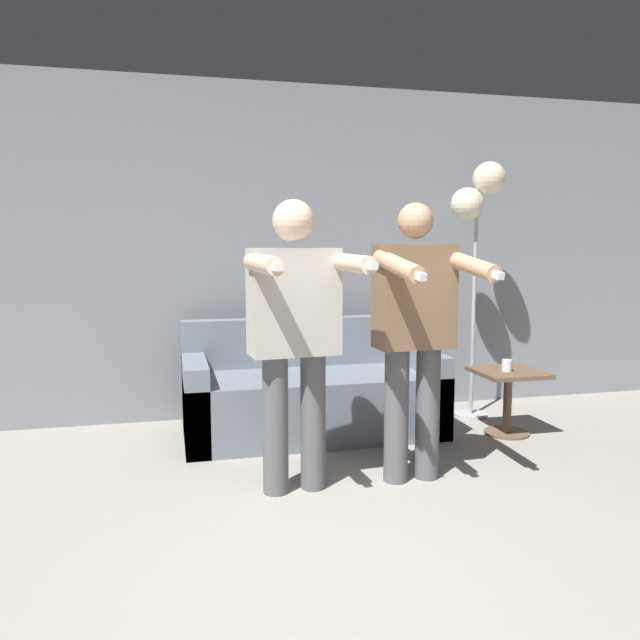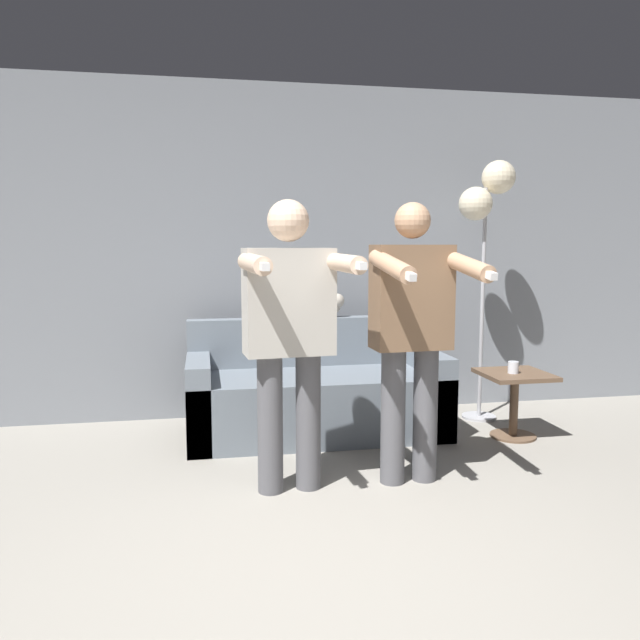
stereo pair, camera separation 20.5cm
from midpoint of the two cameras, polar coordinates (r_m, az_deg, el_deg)
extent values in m
cube|color=gray|center=(4.94, -5.32, 6.16)|extent=(10.00, 0.05, 2.60)
cube|color=slate|center=(4.52, 1.00, -7.68)|extent=(1.82, 0.80, 0.45)
cube|color=slate|center=(4.76, 0.20, -1.96)|extent=(1.82, 0.14, 0.36)
cube|color=slate|center=(4.42, -9.70, -7.19)|extent=(0.16, 0.80, 0.59)
cube|color=slate|center=(4.74, 10.94, -6.26)|extent=(0.16, 0.80, 0.59)
cylinder|color=#56565B|center=(3.46, -2.87, -9.49)|extent=(0.14, 0.14, 0.77)
cylinder|color=#56565B|center=(3.51, 0.61, -9.24)|extent=(0.14, 0.14, 0.77)
cube|color=#B7B2A8|center=(3.36, -1.14, 1.69)|extent=(0.50, 0.26, 0.58)
sphere|color=beige|center=(3.35, -1.16, 9.07)|extent=(0.23, 0.23, 0.23)
cylinder|color=beige|center=(3.05, -4.13, 5.16)|extent=(0.13, 0.51, 0.10)
cube|color=white|center=(2.81, -3.11, 4.91)|extent=(0.05, 0.12, 0.04)
cylinder|color=beige|center=(3.18, 3.98, 5.23)|extent=(0.13, 0.51, 0.10)
cube|color=white|center=(2.94, 5.62, 4.98)|extent=(0.05, 0.12, 0.04)
cylinder|color=#56565B|center=(3.62, 8.32, -8.73)|extent=(0.14, 0.14, 0.78)
cylinder|color=#56565B|center=(3.70, 11.18, -8.47)|extent=(0.14, 0.14, 0.78)
cube|color=brown|center=(3.54, 9.99, 2.08)|extent=(0.44, 0.24, 0.58)
sphere|color=tan|center=(3.53, 10.13, 8.95)|extent=(0.20, 0.20, 0.20)
cylinder|color=tan|center=(3.22, 8.36, 4.93)|extent=(0.11, 0.51, 0.16)
cube|color=white|center=(3.00, 10.06, 4.04)|extent=(0.04, 0.13, 0.05)
cylinder|color=tan|center=(3.40, 14.91, 4.86)|extent=(0.11, 0.51, 0.16)
cube|color=white|center=(3.18, 16.96, 4.00)|extent=(0.04, 0.13, 0.05)
ellipsoid|color=#B7AD9E|center=(4.74, 1.19, 1.12)|extent=(0.32, 0.15, 0.15)
sphere|color=#B7AD9E|center=(4.76, 2.81, 1.76)|extent=(0.11, 0.11, 0.11)
ellipsoid|color=#B7AD9E|center=(4.73, -0.88, 0.51)|extent=(0.18, 0.04, 0.04)
cone|color=#B7AD9E|center=(4.74, 2.64, 2.25)|extent=(0.03, 0.03, 0.03)
cone|color=#B7AD9E|center=(4.78, 2.53, 2.28)|extent=(0.03, 0.03, 0.03)
cylinder|color=#B2B2B7|center=(5.16, 15.44, -8.52)|extent=(0.27, 0.27, 0.02)
cylinder|color=#B2B2B7|center=(5.01, 15.76, 1.30)|extent=(0.03, 0.03, 1.79)
sphere|color=#F4E5C1|center=(5.06, 17.17, 12.37)|extent=(0.25, 0.25, 0.25)
sphere|color=#F4E5C1|center=(4.96, 15.21, 10.23)|extent=(0.25, 0.25, 0.25)
cylinder|color=brown|center=(4.75, 18.42, -10.02)|extent=(0.32, 0.32, 0.02)
cylinder|color=brown|center=(4.69, 18.52, -7.55)|extent=(0.06, 0.06, 0.44)
cube|color=brown|center=(4.64, 18.63, -4.76)|extent=(0.46, 0.46, 0.03)
cylinder|color=silver|center=(4.60, 18.49, -4.13)|extent=(0.07, 0.07, 0.08)
camera|label=1|loc=(0.10, -88.50, 0.18)|focal=35.00mm
camera|label=2|loc=(0.10, 91.50, -0.18)|focal=35.00mm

